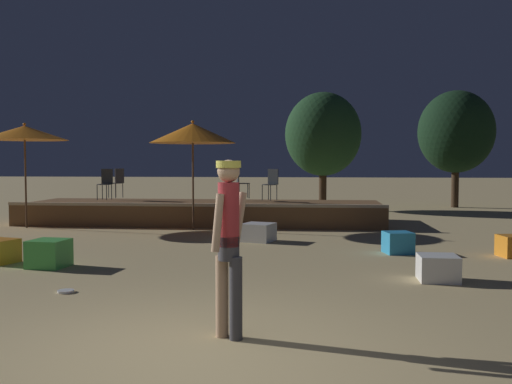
% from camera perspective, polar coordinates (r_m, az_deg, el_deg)
% --- Properties ---
extents(ground_plane, '(120.00, 120.00, 0.00)m').
position_cam_1_polar(ground_plane, '(5.48, -5.87, -15.87)').
color(ground_plane, tan).
extents(wooden_deck, '(10.26, 3.05, 0.66)m').
position_cam_1_polar(wooden_deck, '(16.71, -5.30, -2.05)').
color(wooden_deck, brown).
rests_on(wooden_deck, ground).
extents(patio_umbrella_0, '(2.25, 2.25, 2.81)m').
position_cam_1_polar(patio_umbrella_0, '(16.45, -22.14, 5.49)').
color(patio_umbrella_0, brown).
rests_on(patio_umbrella_0, ground).
extents(patio_umbrella_1, '(2.24, 2.24, 2.85)m').
position_cam_1_polar(patio_umbrella_1, '(14.92, -6.35, 5.86)').
color(patio_umbrella_1, brown).
rests_on(patio_umbrella_1, ground).
extents(cube_seat_0, '(0.63, 0.63, 0.47)m').
position_cam_1_polar(cube_seat_0, '(10.24, -20.00, -5.80)').
color(cube_seat_0, '#4CC651').
rests_on(cube_seat_0, ground).
extents(cube_seat_1, '(0.80, 0.80, 0.40)m').
position_cam_1_polar(cube_seat_1, '(12.73, 0.26, -4.05)').
color(cube_seat_1, white).
rests_on(cube_seat_1, ground).
extents(cube_seat_2, '(0.60, 0.60, 0.42)m').
position_cam_1_polar(cube_seat_2, '(11.40, 14.01, -4.93)').
color(cube_seat_2, '#2D9EDB').
rests_on(cube_seat_2, ground).
extents(cube_seat_5, '(0.57, 0.57, 0.39)m').
position_cam_1_polar(cube_seat_5, '(8.97, 17.74, -7.25)').
color(cube_seat_5, white).
rests_on(cube_seat_5, ground).
extents(person_0, '(0.33, 0.51, 1.79)m').
position_cam_1_polar(person_0, '(5.70, -2.74, -4.50)').
color(person_0, '#3F3F47').
rests_on(person_0, ground).
extents(bistro_chair_0, '(0.47, 0.47, 0.90)m').
position_cam_1_polar(bistro_chair_0, '(16.48, 1.55, 1.08)').
color(bistro_chair_0, '#2D3338').
rests_on(bistro_chair_0, wooden_deck).
extents(bistro_chair_1, '(0.42, 0.42, 0.90)m').
position_cam_1_polar(bistro_chair_1, '(17.32, -1.55, 1.18)').
color(bistro_chair_1, '#2D3338').
rests_on(bistro_chair_1, wooden_deck).
extents(bistro_chair_2, '(0.46, 0.46, 0.90)m').
position_cam_1_polar(bistro_chair_2, '(18.02, -13.67, 1.16)').
color(bistro_chair_2, '#47474C').
rests_on(bistro_chair_2, wooden_deck).
extents(bistro_chair_3, '(0.40, 0.41, 0.90)m').
position_cam_1_polar(bistro_chair_3, '(17.25, -14.79, 1.07)').
color(bistro_chair_3, '#2D3338').
rests_on(bistro_chair_3, wooden_deck).
extents(frisbee_disc, '(0.22, 0.22, 0.03)m').
position_cam_1_polar(frisbee_disc, '(8.26, -18.49, -9.39)').
color(frisbee_disc, white).
rests_on(frisbee_disc, ground).
extents(background_tree_0, '(2.89, 2.89, 4.52)m').
position_cam_1_polar(background_tree_0, '(23.47, 19.37, 5.68)').
color(background_tree_0, '#3D2B1C').
rests_on(background_tree_0, ground).
extents(background_tree_1, '(2.80, 2.80, 4.33)m').
position_cam_1_polar(background_tree_1, '(21.24, 6.72, 5.74)').
color(background_tree_1, '#3D2B1C').
rests_on(background_tree_1, ground).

